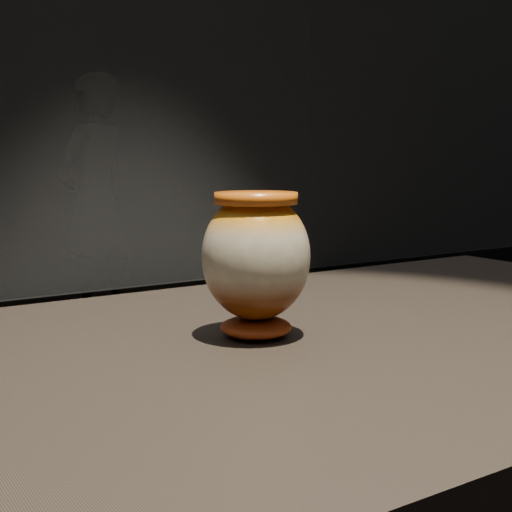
{
  "coord_description": "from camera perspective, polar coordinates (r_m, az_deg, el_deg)",
  "views": [
    {
      "loc": [
        -0.32,
        -0.73,
        1.13
      ],
      "look_at": [
        0.17,
        0.03,
        1.01
      ],
      "focal_mm": 50.0,
      "sensor_mm": 36.0,
      "label": 1
    }
  ],
  "objects": [
    {
      "name": "visitor",
      "position": [
        4.87,
        -12.87,
        4.33
      ],
      "size": [
        0.73,
        0.65,
        1.67
      ],
      "primitive_type": "imported",
      "rotation": [
        0.0,
        0.0,
        3.68
      ],
      "color": "black",
      "rests_on": "ground"
    },
    {
      "name": "main_vase",
      "position": [
        0.91,
        0.0,
        -0.21
      ],
      "size": [
        0.17,
        0.17,
        0.19
      ],
      "rotation": [
        0.0,
        0.0,
        -0.27
      ],
      "color": "#662909",
      "rests_on": "display_plinth"
    }
  ]
}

